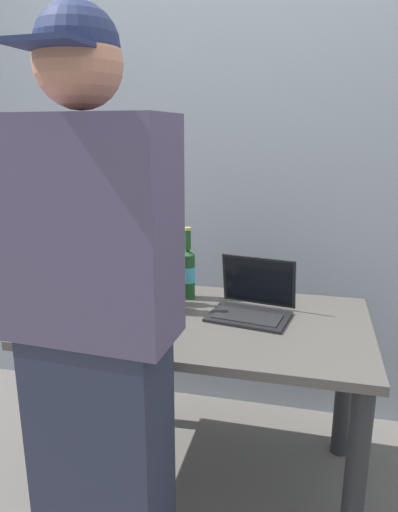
{
  "coord_description": "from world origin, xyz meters",
  "views": [
    {
      "loc": [
        0.39,
        -1.66,
        1.45
      ],
      "look_at": [
        -0.02,
        0.0,
        0.99
      ],
      "focal_mm": 32.87,
      "sensor_mm": 36.0,
      "label": 1
    }
  ],
  "objects_px": {
    "beer_bottle_dark": "(188,272)",
    "beer_bottle_brown": "(164,275)",
    "laptop": "(253,302)",
    "beer_bottle_amber": "(154,281)",
    "person_figure": "(96,340)",
    "beer_bottle_green": "(176,288)"
  },
  "relations": [
    {
      "from": "laptop",
      "to": "beer_bottle_green",
      "type": "relative_size",
      "value": 1.22
    },
    {
      "from": "beer_bottle_brown",
      "to": "beer_bottle_green",
      "type": "relative_size",
      "value": 1.12
    },
    {
      "from": "person_figure",
      "to": "laptop",
      "type": "bearing_deg",
      "value": 61.6
    },
    {
      "from": "laptop",
      "to": "beer_bottle_brown",
      "type": "relative_size",
      "value": 1.08
    },
    {
      "from": "beer_bottle_dark",
      "to": "person_figure",
      "type": "distance_m",
      "value": 0.78
    },
    {
      "from": "beer_bottle_dark",
      "to": "beer_bottle_brown",
      "type": "height_order",
      "value": "same"
    },
    {
      "from": "laptop",
      "to": "beer_bottle_amber",
      "type": "height_order",
      "value": "beer_bottle_amber"
    },
    {
      "from": "beer_bottle_amber",
      "to": "beer_bottle_green",
      "type": "distance_m",
      "value": 0.1
    },
    {
      "from": "beer_bottle_amber",
      "to": "person_figure",
      "type": "height_order",
      "value": "person_figure"
    },
    {
      "from": "beer_bottle_amber",
      "to": "person_figure",
      "type": "relative_size",
      "value": 0.17
    },
    {
      "from": "beer_bottle_amber",
      "to": "beer_bottle_dark",
      "type": "distance_m",
      "value": 0.19
    },
    {
      "from": "beer_bottle_green",
      "to": "beer_bottle_amber",
      "type": "bearing_deg",
      "value": 172.74
    },
    {
      "from": "beer_bottle_dark",
      "to": "beer_bottle_brown",
      "type": "distance_m",
      "value": 0.12
    },
    {
      "from": "beer_bottle_dark",
      "to": "beer_bottle_brown",
      "type": "xyz_separation_m",
      "value": [
        -0.08,
        -0.09,
        0.01
      ]
    },
    {
      "from": "laptop",
      "to": "beer_bottle_green",
      "type": "distance_m",
      "value": 0.31
    },
    {
      "from": "beer_bottle_brown",
      "to": "beer_bottle_green",
      "type": "bearing_deg",
      "value": -47.42
    },
    {
      "from": "beer_bottle_brown",
      "to": "person_figure",
      "type": "relative_size",
      "value": 0.18
    },
    {
      "from": "beer_bottle_brown",
      "to": "laptop",
      "type": "bearing_deg",
      "value": -4.27
    },
    {
      "from": "beer_bottle_amber",
      "to": "person_figure",
      "type": "bearing_deg",
      "value": -86.02
    },
    {
      "from": "beer_bottle_dark",
      "to": "beer_bottle_brown",
      "type": "bearing_deg",
      "value": -131.28
    },
    {
      "from": "beer_bottle_brown",
      "to": "beer_bottle_green",
      "type": "distance_m",
      "value": 0.12
    },
    {
      "from": "laptop",
      "to": "beer_bottle_brown",
      "type": "xyz_separation_m",
      "value": [
        -0.38,
        0.03,
        0.08
      ]
    }
  ]
}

